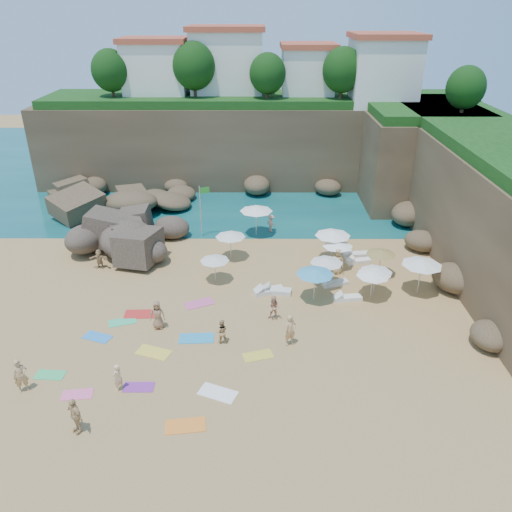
{
  "coord_description": "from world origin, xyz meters",
  "views": [
    {
      "loc": [
        2.13,
        -26.35,
        16.89
      ],
      "look_at": [
        2.0,
        3.0,
        2.0
      ],
      "focal_mm": 35.0,
      "sensor_mm": 36.0,
      "label": 1
    }
  ],
  "objects_px": {
    "lounger_0": "(336,283)",
    "person_stand_6": "(118,377)",
    "rock_outcrop": "(126,249)",
    "person_stand_2": "(271,223)",
    "person_stand_4": "(337,261)",
    "parasol_1": "(256,209)",
    "person_stand_0": "(21,376)",
    "parasol_0": "(230,235)",
    "flag_pole": "(202,205)",
    "person_stand_1": "(222,332)",
    "person_stand_3": "(329,274)",
    "parasol_2": "(338,244)",
    "person_stand_5": "(99,259)"
  },
  "relations": [
    {
      "from": "rock_outcrop",
      "to": "person_stand_0",
      "type": "xyz_separation_m",
      "value": [
        -1.18,
        -15.81,
        0.92
      ]
    },
    {
      "from": "parasol_2",
      "to": "person_stand_2",
      "type": "relative_size",
      "value": 1.47
    },
    {
      "from": "rock_outcrop",
      "to": "parasol_1",
      "type": "height_order",
      "value": "parasol_1"
    },
    {
      "from": "person_stand_5",
      "to": "person_stand_6",
      "type": "relative_size",
      "value": 0.99
    },
    {
      "from": "person_stand_2",
      "to": "person_stand_5",
      "type": "relative_size",
      "value": 0.99
    },
    {
      "from": "person_stand_3",
      "to": "lounger_0",
      "type": "bearing_deg",
      "value": -71.58
    },
    {
      "from": "person_stand_2",
      "to": "person_stand_3",
      "type": "distance_m",
      "value": 9.74
    },
    {
      "from": "lounger_0",
      "to": "person_stand_1",
      "type": "relative_size",
      "value": 1.2
    },
    {
      "from": "lounger_0",
      "to": "person_stand_3",
      "type": "bearing_deg",
      "value": -179.79
    },
    {
      "from": "lounger_0",
      "to": "person_stand_5",
      "type": "distance_m",
      "value": 16.64
    },
    {
      "from": "rock_outcrop",
      "to": "person_stand_0",
      "type": "height_order",
      "value": "person_stand_0"
    },
    {
      "from": "flag_pole",
      "to": "person_stand_4",
      "type": "xyz_separation_m",
      "value": [
        9.95,
        -6.25,
        -1.79
      ]
    },
    {
      "from": "rock_outcrop",
      "to": "lounger_0",
      "type": "height_order",
      "value": "rock_outcrop"
    },
    {
      "from": "lounger_0",
      "to": "person_stand_2",
      "type": "distance_m",
      "value": 9.8
    },
    {
      "from": "parasol_2",
      "to": "person_stand_4",
      "type": "xyz_separation_m",
      "value": [
        -0.09,
        -0.87,
        -0.92
      ]
    },
    {
      "from": "person_stand_1",
      "to": "person_stand_6",
      "type": "bearing_deg",
      "value": 34.24
    },
    {
      "from": "rock_outcrop",
      "to": "person_stand_2",
      "type": "height_order",
      "value": "rock_outcrop"
    },
    {
      "from": "flag_pole",
      "to": "person_stand_4",
      "type": "distance_m",
      "value": 11.88
    },
    {
      "from": "parasol_1",
      "to": "person_stand_0",
      "type": "relative_size",
      "value": 1.43
    },
    {
      "from": "person_stand_1",
      "to": "person_stand_2",
      "type": "relative_size",
      "value": 1.0
    },
    {
      "from": "rock_outcrop",
      "to": "flag_pole",
      "type": "relative_size",
      "value": 1.76
    },
    {
      "from": "person_stand_4",
      "to": "person_stand_0",
      "type": "bearing_deg",
      "value": -124.86
    },
    {
      "from": "person_stand_6",
      "to": "person_stand_0",
      "type": "bearing_deg",
      "value": -59.36
    },
    {
      "from": "person_stand_2",
      "to": "person_stand_4",
      "type": "height_order",
      "value": "person_stand_4"
    },
    {
      "from": "parasol_2",
      "to": "person_stand_4",
      "type": "bearing_deg",
      "value": -95.65
    },
    {
      "from": "person_stand_4",
      "to": "person_stand_5",
      "type": "relative_size",
      "value": 1.25
    },
    {
      "from": "person_stand_1",
      "to": "lounger_0",
      "type": "bearing_deg",
      "value": -142.85
    },
    {
      "from": "parasol_2",
      "to": "lounger_0",
      "type": "bearing_deg",
      "value": -98.66
    },
    {
      "from": "parasol_2",
      "to": "person_stand_4",
      "type": "height_order",
      "value": "parasol_2"
    },
    {
      "from": "flag_pole",
      "to": "person_stand_6",
      "type": "distance_m",
      "value": 18.34
    },
    {
      "from": "person_stand_2",
      "to": "person_stand_6",
      "type": "bearing_deg",
      "value": 117.97
    },
    {
      "from": "lounger_0",
      "to": "person_stand_6",
      "type": "xyz_separation_m",
      "value": [
        -12.0,
        -10.18,
        0.61
      ]
    },
    {
      "from": "person_stand_6",
      "to": "parasol_1",
      "type": "bearing_deg",
      "value": -170.79
    },
    {
      "from": "lounger_0",
      "to": "person_stand_0",
      "type": "relative_size",
      "value": 0.95
    },
    {
      "from": "flag_pole",
      "to": "person_stand_2",
      "type": "height_order",
      "value": "flag_pole"
    },
    {
      "from": "person_stand_1",
      "to": "person_stand_3",
      "type": "xyz_separation_m",
      "value": [
        6.72,
        6.2,
        0.19
      ]
    },
    {
      "from": "parasol_2",
      "to": "lounger_0",
      "type": "relative_size",
      "value": 1.22
    },
    {
      "from": "parasol_0",
      "to": "person_stand_2",
      "type": "bearing_deg",
      "value": 58.04
    },
    {
      "from": "person_stand_1",
      "to": "person_stand_2",
      "type": "bearing_deg",
      "value": -105.72
    },
    {
      "from": "lounger_0",
      "to": "person_stand_6",
      "type": "relative_size",
      "value": 1.17
    },
    {
      "from": "person_stand_2",
      "to": "person_stand_4",
      "type": "distance_m",
      "value": 8.46
    },
    {
      "from": "parasol_2",
      "to": "person_stand_3",
      "type": "distance_m",
      "value": 2.98
    },
    {
      "from": "person_stand_5",
      "to": "person_stand_0",
      "type": "bearing_deg",
      "value": -83.54
    },
    {
      "from": "person_stand_0",
      "to": "person_stand_6",
      "type": "distance_m",
      "value": 4.62
    },
    {
      "from": "flag_pole",
      "to": "person_stand_5",
      "type": "distance_m",
      "value": 9.02
    },
    {
      "from": "rock_outcrop",
      "to": "parasol_0",
      "type": "distance_m",
      "value": 8.59
    },
    {
      "from": "parasol_2",
      "to": "person_stand_5",
      "type": "bearing_deg",
      "value": -179.35
    },
    {
      "from": "flag_pole",
      "to": "rock_outcrop",
      "type": "bearing_deg",
      "value": -157.47
    },
    {
      "from": "flag_pole",
      "to": "person_stand_1",
      "type": "bearing_deg",
      "value": -80.33
    },
    {
      "from": "parasol_1",
      "to": "person_stand_0",
      "type": "distance_m",
      "value": 21.66
    }
  ]
}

